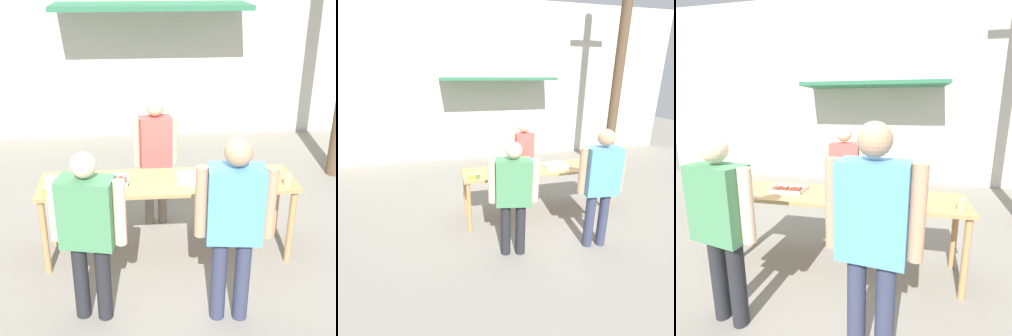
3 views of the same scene
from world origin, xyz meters
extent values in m
plane|color=gray|center=(0.00, 0.00, 0.00)|extent=(24.00, 24.00, 0.00)
cube|color=beige|center=(0.00, 4.00, 2.25)|extent=(12.00, 0.12, 4.50)
cube|color=#2D704C|center=(0.00, 3.45, 2.40)|extent=(3.20, 1.00, 0.08)
cube|color=tan|center=(0.00, 0.00, 0.90)|extent=(2.76, 0.67, 0.04)
cylinder|color=tan|center=(-1.31, -0.27, 0.44)|extent=(0.07, 0.07, 0.88)
cylinder|color=tan|center=(1.31, -0.27, 0.44)|extent=(0.07, 0.07, 0.88)
cylinder|color=tan|center=(-1.31, 0.27, 0.44)|extent=(0.07, 0.07, 0.88)
cylinder|color=tan|center=(1.31, 0.27, 0.44)|extent=(0.07, 0.07, 0.88)
cube|color=silver|center=(-0.62, 0.02, 0.92)|extent=(0.40, 0.27, 0.01)
cube|color=silver|center=(-0.62, -0.11, 0.94)|extent=(0.40, 0.01, 0.03)
cube|color=silver|center=(-0.62, 0.15, 0.94)|extent=(0.40, 0.01, 0.03)
cube|color=silver|center=(-0.82, 0.02, 0.94)|extent=(0.01, 0.27, 0.03)
cube|color=silver|center=(-0.43, 0.02, 0.94)|extent=(0.01, 0.27, 0.03)
cylinder|color=brown|center=(-0.79, 0.01, 0.94)|extent=(0.03, 0.13, 0.02)
cylinder|color=brown|center=(-0.76, 0.02, 0.94)|extent=(0.04, 0.14, 0.03)
cylinder|color=brown|center=(-0.72, 0.02, 0.94)|extent=(0.02, 0.14, 0.02)
cylinder|color=brown|center=(-0.69, 0.01, 0.94)|extent=(0.04, 0.12, 0.03)
cylinder|color=brown|center=(-0.66, 0.03, 0.94)|extent=(0.04, 0.15, 0.03)
cylinder|color=brown|center=(-0.62, 0.03, 0.94)|extent=(0.02, 0.12, 0.02)
cylinder|color=brown|center=(-0.59, 0.01, 0.94)|extent=(0.03, 0.15, 0.03)
cylinder|color=brown|center=(-0.56, 0.03, 0.94)|extent=(0.03, 0.14, 0.03)
cylinder|color=brown|center=(-0.52, 0.02, 0.94)|extent=(0.04, 0.13, 0.03)
cylinder|color=brown|center=(-0.49, 0.03, 0.94)|extent=(0.04, 0.15, 0.03)
cylinder|color=brown|center=(-0.46, 0.02, 0.94)|extent=(0.03, 0.12, 0.03)
cube|color=silver|center=(0.31, 0.02, 0.92)|extent=(0.43, 0.32, 0.01)
cube|color=silver|center=(0.31, -0.14, 0.94)|extent=(0.43, 0.01, 0.03)
cube|color=silver|center=(0.31, 0.18, 0.94)|extent=(0.43, 0.01, 0.03)
cube|color=silver|center=(0.09, 0.02, 0.94)|extent=(0.01, 0.32, 0.03)
cube|color=silver|center=(0.52, 0.02, 0.94)|extent=(0.01, 0.32, 0.03)
ellipsoid|color=beige|center=(0.17, 0.03, 0.95)|extent=(0.07, 0.12, 0.06)
ellipsoid|color=beige|center=(0.31, 0.02, 0.95)|extent=(0.06, 0.10, 0.04)
ellipsoid|color=beige|center=(0.44, 0.02, 0.94)|extent=(0.05, 0.10, 0.04)
cylinder|color=gold|center=(-1.24, -0.22, 0.96)|extent=(0.07, 0.07, 0.08)
cylinder|color=#B2B2B7|center=(-1.24, -0.22, 1.00)|extent=(0.07, 0.07, 0.01)
cylinder|color=#567A38|center=(-1.15, -0.23, 0.96)|extent=(0.07, 0.07, 0.08)
cylinder|color=#B2B2B7|center=(-1.15, -0.23, 1.00)|extent=(0.07, 0.07, 0.01)
cylinder|color=#DBC67A|center=(1.24, -0.22, 0.97)|extent=(0.07, 0.07, 0.11)
cylinder|color=#756B5B|center=(-0.18, 0.68, 0.39)|extent=(0.11, 0.11, 0.79)
cylinder|color=#756B5B|center=(-0.01, 0.71, 0.39)|extent=(0.11, 0.11, 0.79)
cube|color=#C64C47|center=(-0.10, 0.69, 1.10)|extent=(0.40, 0.26, 0.63)
sphere|color=#DBAD89|center=(-0.10, 0.69, 1.54)|extent=(0.21, 0.21, 0.21)
cylinder|color=#DBAD89|center=(-0.32, 0.66, 1.12)|extent=(0.08, 0.08, 0.59)
cylinder|color=#DBAD89|center=(0.13, 0.73, 1.12)|extent=(0.08, 0.08, 0.59)
cylinder|color=#232328|center=(-0.67, -1.01, 0.40)|extent=(0.14, 0.14, 0.80)
cylinder|color=#232328|center=(-0.88, -0.97, 0.40)|extent=(0.14, 0.14, 0.80)
cube|color=#478456|center=(-0.77, -0.99, 1.12)|extent=(0.51, 0.35, 0.64)
sphere|color=beige|center=(-0.77, -0.99, 1.56)|extent=(0.22, 0.22, 0.22)
cylinder|color=beige|center=(-0.49, -1.04, 1.14)|extent=(0.11, 0.11, 0.60)
cylinder|color=beige|center=(-1.06, -0.93, 1.14)|extent=(0.11, 0.11, 0.60)
cylinder|color=#333851|center=(0.59, -1.11, 0.43)|extent=(0.14, 0.14, 0.86)
cylinder|color=#333851|center=(0.38, -1.09, 0.43)|extent=(0.14, 0.14, 0.86)
cube|color=#5193D1|center=(0.48, -1.10, 1.21)|extent=(0.50, 0.31, 0.68)
sphere|color=tan|center=(0.48, -1.10, 1.68)|extent=(0.23, 0.23, 0.23)
cylinder|color=tan|center=(0.77, -1.13, 1.22)|extent=(0.11, 0.11, 0.65)
cylinder|color=tan|center=(0.20, -1.07, 1.22)|extent=(0.11, 0.11, 0.65)
camera|label=1|loc=(-0.36, -4.52, 3.10)|focal=50.00mm
camera|label=2|loc=(-1.67, -4.10, 2.45)|focal=28.00mm
camera|label=3|loc=(0.64, -2.75, 1.87)|focal=28.00mm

